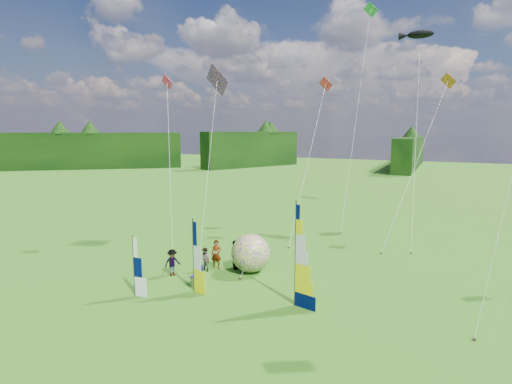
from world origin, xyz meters
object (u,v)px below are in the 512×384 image
at_px(spectator_a, 216,254).
at_px(spectator_c, 172,263).
at_px(bol_inflatable, 251,253).
at_px(feather_banner_main, 295,256).
at_px(camp_chair, 197,275).
at_px(spectator_b, 205,260).
at_px(side_banner_left, 193,257).
at_px(spectator_d, 235,255).
at_px(side_banner_far, 134,267).
at_px(kite_whale, 417,122).

xyz_separation_m(spectator_a, spectator_c, (-1.73, -2.27, -0.10)).
xyz_separation_m(bol_inflatable, spectator_c, (-3.98, -2.67, -0.38)).
bearing_deg(spectator_c, feather_banner_main, -69.76).
bearing_deg(camp_chair, spectator_a, 85.18).
bearing_deg(spectator_c, spectator_b, -17.32).
distance_m(feather_banner_main, spectator_c, 8.37).
bearing_deg(feather_banner_main, spectator_b, 176.31).
relative_size(feather_banner_main, spectator_b, 3.44).
distance_m(feather_banner_main, side_banner_left, 5.65).
bearing_deg(spectator_d, spectator_a, 72.06).
bearing_deg(side_banner_far, spectator_d, 59.62).
height_order(spectator_b, spectator_c, spectator_c).
height_order(spectator_c, spectator_d, spectator_d).
relative_size(feather_banner_main, bol_inflatable, 2.16).
height_order(feather_banner_main, spectator_a, feather_banner_main).
bearing_deg(feather_banner_main, side_banner_far, -147.60).
xyz_separation_m(spectator_d, kite_whale, (9.36, 13.89, 8.52)).
bearing_deg(kite_whale, side_banner_far, -134.77).
relative_size(side_banner_far, camp_chair, 3.01).
relative_size(spectator_d, kite_whale, 0.10).
relative_size(feather_banner_main, side_banner_left, 1.31).
distance_m(bol_inflatable, spectator_a, 2.30).
xyz_separation_m(side_banner_far, spectator_b, (1.34, 4.83, -0.85)).
bearing_deg(spectator_d, feather_banner_main, -161.15).
bearing_deg(camp_chair, bol_inflatable, 46.75).
distance_m(bol_inflatable, spectator_b, 2.87).
bearing_deg(camp_chair, side_banner_far, -137.01).
bearing_deg(side_banner_left, spectator_d, 100.82).
height_order(side_banner_left, spectator_c, side_banner_left).
bearing_deg(spectator_b, bol_inflatable, 37.37).
bearing_deg(spectator_a, kite_whale, 40.25).
distance_m(side_banner_far, camp_chair, 3.67).
bearing_deg(camp_chair, spectator_b, 97.23).
height_order(spectator_b, kite_whale, kite_whale).
relative_size(camp_chair, kite_whale, 0.06).
relative_size(bol_inflatable, spectator_d, 1.28).
distance_m(feather_banner_main, spectator_d, 6.52).
xyz_separation_m(spectator_a, spectator_d, (1.12, 0.41, 0.01)).
height_order(side_banner_left, spectator_d, side_banner_left).
xyz_separation_m(side_banner_far, spectator_c, (-0.05, 3.32, -0.78)).
bearing_deg(feather_banner_main, side_banner_left, -157.70).
distance_m(side_banner_left, spectator_a, 3.98).
distance_m(spectator_a, camp_chair, 2.77).
bearing_deg(kite_whale, bol_inflatable, -133.95).
relative_size(side_banner_left, spectator_b, 2.62).
relative_size(side_banner_left, camp_chair, 3.69).
relative_size(spectator_b, spectator_c, 0.92).
relative_size(spectator_c, kite_whale, 0.09).
height_order(camp_chair, kite_whale, kite_whale).
height_order(feather_banner_main, bol_inflatable, feather_banner_main).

